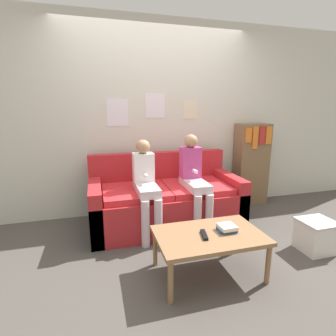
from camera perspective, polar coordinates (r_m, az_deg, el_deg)
ground_plane at (r=2.98m, az=2.28°, el=-16.19°), size 10.00×10.00×0.00m
wall_back at (r=3.66m, az=-2.89°, el=10.58°), size 8.00×0.06×2.60m
couch at (r=3.35m, az=-0.63°, el=-7.21°), size 1.84×0.89×0.87m
coffee_table at (r=2.38m, az=8.96°, el=-14.82°), size 0.93×0.59×0.39m
person_left at (r=2.99m, az=-4.79°, el=-3.28°), size 0.24×0.60×1.10m
person_right at (r=3.14m, az=5.77°, el=-2.10°), size 0.24×0.60×1.14m
tv_remote at (r=2.32m, az=7.87°, el=-14.19°), size 0.08×0.17×0.02m
book_stack at (r=2.43m, az=12.72°, el=-12.61°), size 0.18×0.15×0.06m
bookshelf at (r=4.15m, az=17.61°, el=0.77°), size 0.48×0.28×1.22m
storage_box at (r=3.18m, az=29.56°, el=-12.68°), size 0.34×0.32×0.33m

